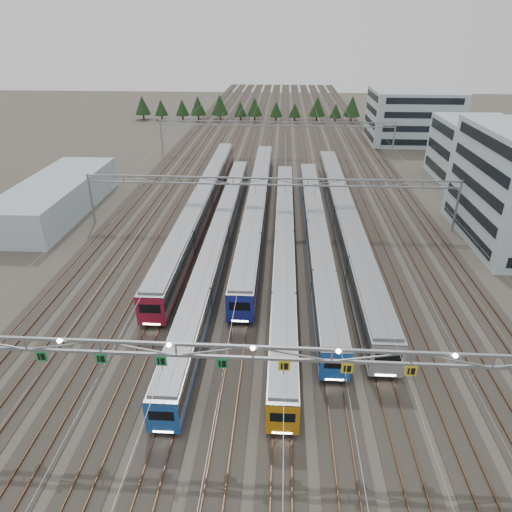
# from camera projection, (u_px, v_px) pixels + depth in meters

# --- Properties ---
(ground) EXTENTS (400.00, 400.00, 0.00)m
(ground) POSITION_uv_depth(u_px,v_px,m) (253.00, 426.00, 35.93)
(ground) COLOR #47423A
(ground) RESTS_ON ground
(track_bed) EXTENTS (54.00, 260.00, 5.42)m
(track_bed) POSITION_uv_depth(u_px,v_px,m) (277.00, 135.00, 124.27)
(track_bed) COLOR #2D2823
(track_bed) RESTS_ON ground
(train_a) EXTENTS (3.03, 66.21, 3.95)m
(train_a) POSITION_uv_depth(u_px,v_px,m) (203.00, 201.00, 75.57)
(train_a) COLOR black
(train_a) RESTS_ON ground
(train_b) EXTENTS (2.66, 66.56, 3.45)m
(train_b) POSITION_uv_depth(u_px,v_px,m) (220.00, 236.00, 63.51)
(train_b) COLOR black
(train_b) RESTS_ON ground
(train_c) EXTENTS (2.94, 63.56, 3.83)m
(train_c) POSITION_uv_depth(u_px,v_px,m) (257.00, 203.00, 74.92)
(train_c) COLOR black
(train_c) RESTS_ON ground
(train_d) EXTENTS (2.59, 63.39, 3.36)m
(train_d) POSITION_uv_depth(u_px,v_px,m) (284.00, 241.00, 62.03)
(train_d) COLOR black
(train_d) RESTS_ON ground
(train_e) EXTENTS (2.72, 58.63, 3.54)m
(train_e) POSITION_uv_depth(u_px,v_px,m) (316.00, 231.00, 65.02)
(train_e) COLOR black
(train_e) RESTS_ON ground
(train_f) EXTENTS (3.09, 66.37, 4.03)m
(train_f) POSITION_uv_depth(u_px,v_px,m) (344.00, 218.00, 68.78)
(train_f) COLOR black
(train_f) RESTS_ON ground
(gantry_near) EXTENTS (56.36, 0.61, 8.08)m
(gantry_near) POSITION_uv_depth(u_px,v_px,m) (252.00, 356.00, 32.62)
(gantry_near) COLOR gray
(gantry_near) RESTS_ON ground
(gantry_mid) EXTENTS (56.36, 0.36, 8.00)m
(gantry_mid) POSITION_uv_depth(u_px,v_px,m) (270.00, 187.00, 68.64)
(gantry_mid) COLOR gray
(gantry_mid) RESTS_ON ground
(gantry_far) EXTENTS (56.36, 0.36, 8.00)m
(gantry_far) POSITION_uv_depth(u_px,v_px,m) (276.00, 128.00, 108.70)
(gantry_far) COLOR gray
(gantry_far) RESTS_ON ground
(depot_bldg_mid) EXTENTS (14.00, 16.00, 11.89)m
(depot_bldg_mid) POSITION_uv_depth(u_px,v_px,m) (474.00, 150.00, 91.13)
(depot_bldg_mid) COLOR #ABC5CC
(depot_bldg_mid) RESTS_ON ground
(depot_bldg_north) EXTENTS (22.00, 18.00, 13.29)m
(depot_bldg_north) POSITION_uv_depth(u_px,v_px,m) (413.00, 116.00, 120.53)
(depot_bldg_north) COLOR #ABC5CC
(depot_bldg_north) RESTS_ON ground
(west_shed) EXTENTS (10.00, 30.00, 5.45)m
(west_shed) POSITION_uv_depth(u_px,v_px,m) (57.00, 197.00, 75.79)
(west_shed) COLOR #ABC5CC
(west_shed) RESTS_ON ground
(treeline) EXTENTS (93.80, 5.60, 7.02)m
(treeline) POSITION_uv_depth(u_px,v_px,m) (276.00, 108.00, 147.97)
(treeline) COLOR #332114
(treeline) RESTS_ON ground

